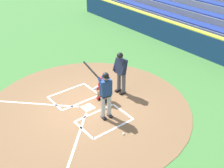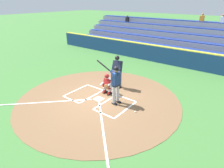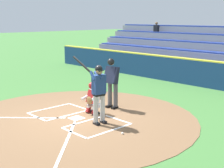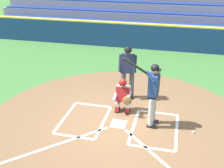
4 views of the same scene
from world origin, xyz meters
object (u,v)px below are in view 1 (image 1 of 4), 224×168
at_px(batter, 105,92).
at_px(catcher, 102,89).
at_px(plate_umpire, 121,70).
at_px(baseball, 124,134).

distance_m(batter, catcher, 1.20).
bearing_deg(plate_umpire, catcher, 93.32).
bearing_deg(catcher, batter, 149.61).
xyz_separation_m(catcher, baseball, (-2.12, 0.68, -0.55)).
distance_m(catcher, plate_umpire, 1.09).
relative_size(catcher, plate_umpire, 0.61).
distance_m(batter, baseball, 1.60).
height_order(catcher, plate_umpire, plate_umpire).
distance_m(catcher, baseball, 2.30).
relative_size(plate_umpire, baseball, 25.20).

